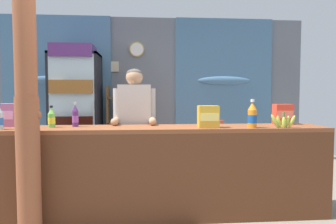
{
  "coord_description": "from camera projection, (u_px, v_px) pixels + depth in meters",
  "views": [
    {
      "loc": [
        -0.07,
        -2.62,
        1.24
      ],
      "look_at": [
        0.2,
        0.75,
        1.04
      ],
      "focal_mm": 31.61,
      "sensor_mm": 36.0,
      "label": 1
    }
  ],
  "objects": [
    {
      "name": "snack_box_wafer",
      "position": [
        6.0,
        115.0,
        3.02
      ],
      "size": [
        0.23,
        0.15,
        0.23
      ],
      "color": "#B76699",
      "rests_on": "stall_counter"
    },
    {
      "name": "stall_counter",
      "position": [
        157.0,
        164.0,
        2.89
      ],
      "size": [
        3.45,
        0.5,
        0.91
      ],
      "color": "brown",
      "rests_on": "ground"
    },
    {
      "name": "timber_post",
      "position": [
        27.0,
        103.0,
        2.5
      ],
      "size": [
        0.22,
        0.2,
        2.44
      ],
      "color": "#995133",
      "rests_on": "ground"
    },
    {
      "name": "soda_bottle_lime_soda",
      "position": [
        52.0,
        118.0,
        2.92
      ],
      "size": [
        0.07,
        0.07,
        0.22
      ],
      "color": "#75C64C",
      "rests_on": "stall_counter"
    },
    {
      "name": "drink_fridge",
      "position": [
        76.0,
        103.0,
        4.75
      ],
      "size": [
        0.76,
        0.66,
        2.01
      ],
      "color": "black",
      "rests_on": "ground"
    },
    {
      "name": "back_wall_curtained",
      "position": [
        147.0,
        89.0,
        5.35
      ],
      "size": [
        5.66,
        0.22,
        2.61
      ],
      "color": "slate",
      "rests_on": "ground"
    },
    {
      "name": "soda_bottle_orange_soda",
      "position": [
        252.0,
        116.0,
        2.89
      ],
      "size": [
        0.09,
        0.09,
        0.28
      ],
      "color": "orange",
      "rests_on": "stall_counter"
    },
    {
      "name": "ground_plane",
      "position": [
        151.0,
        192.0,
        3.77
      ],
      "size": [
        7.59,
        7.59,
        0.0
      ],
      "primitive_type": "plane",
      "color": "gray"
    },
    {
      "name": "banana_bunch",
      "position": [
        283.0,
        121.0,
        2.9
      ],
      "size": [
        0.27,
        0.06,
        0.16
      ],
      "color": "#B7C647",
      "rests_on": "stall_counter"
    },
    {
      "name": "snack_box_choco_powder",
      "position": [
        208.0,
        117.0,
        2.9
      ],
      "size": [
        0.2,
        0.13,
        0.22
      ],
      "color": "gold",
      "rests_on": "stall_counter"
    },
    {
      "name": "bottle_shelf_rack",
      "position": [
        122.0,
        125.0,
        4.98
      ],
      "size": [
        0.48,
        0.28,
        1.39
      ],
      "color": "brown",
      "rests_on": "ground"
    },
    {
      "name": "shopkeeper",
      "position": [
        135.0,
        119.0,
        3.36
      ],
      "size": [
        0.48,
        0.42,
        1.53
      ],
      "color": "#28282D",
      "rests_on": "ground"
    },
    {
      "name": "soda_bottle_grape_soda",
      "position": [
        75.0,
        116.0,
        2.99
      ],
      "size": [
        0.06,
        0.06,
        0.25
      ],
      "color": "#56286B",
      "rests_on": "stall_counter"
    },
    {
      "name": "plastic_lawn_chair",
      "position": [
        207.0,
        145.0,
        4.37
      ],
      "size": [
        0.62,
        0.62,
        0.86
      ],
      "color": "#E5563D",
      "rests_on": "ground"
    },
    {
      "name": "snack_box_crackers",
      "position": [
        283.0,
        114.0,
        3.24
      ],
      "size": [
        0.2,
        0.13,
        0.22
      ],
      "color": "#E5422D",
      "rests_on": "stall_counter"
    }
  ]
}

